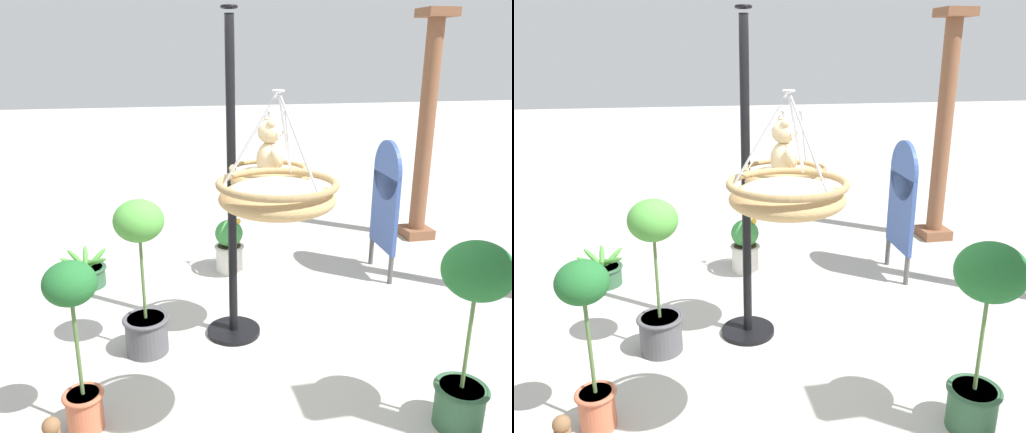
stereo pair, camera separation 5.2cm
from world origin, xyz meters
TOP-DOWN VIEW (x-y plane):
  - ground_plane at (0.00, 0.00)m, footprint 40.00×40.00m
  - display_pole_central at (-0.20, -0.09)m, footprint 0.44×0.44m
  - hanging_basket_with_teddy at (-0.05, 0.16)m, footprint 0.58×0.58m
  - teddy_bear at (-0.05, 0.18)m, footprint 0.31×0.27m
  - hanging_basket_left_high at (-1.12, 0.56)m, footprint 0.52×0.52m
  - hanging_basket_right_low at (1.21, -0.08)m, footprint 0.61×0.61m
  - greenhouse_pillar_left at (-2.10, 2.58)m, footprint 0.37×0.37m
  - potted_plant_fern_front at (-0.06, -0.80)m, footprint 0.37×0.37m
  - potted_plant_flowering_red at (0.76, -1.18)m, footprint 0.31×0.31m
  - potted_plant_tall_leafy at (-1.41, -1.39)m, footprint 0.49×0.48m
  - potted_plant_bushy_green at (1.20, 1.11)m, footprint 0.41×0.41m
  - potted_plant_conical_shrub at (-1.48, 0.07)m, footprint 0.32×0.32m
  - display_sign_board at (-1.10, 1.64)m, footprint 0.60×0.07m

SIDE VIEW (x-z plane):
  - ground_plane at x=0.00m, z-range 0.00..0.00m
  - potted_plant_tall_leafy at x=-1.41m, z-range -0.05..0.32m
  - potted_plant_conical_shrub at x=-1.48m, z-range -0.01..0.59m
  - potted_plant_fern_front at x=-0.06m, z-range 0.04..1.27m
  - potted_plant_flowering_red at x=0.76m, z-range 0.10..1.22m
  - potted_plant_bushy_green at x=1.20m, z-range 0.13..1.36m
  - display_pole_central at x=-0.20m, z-range -0.47..2.09m
  - display_sign_board at x=-1.10m, z-range 0.13..1.56m
  - hanging_basket_left_high at x=-1.12m, z-range 0.75..1.49m
  - greenhouse_pillar_left at x=-2.10m, z-range -0.05..2.69m
  - hanging_basket_with_teddy at x=-0.05m, z-range 1.04..1.67m
  - teddy_bear at x=-0.05m, z-range 1.33..1.77m
  - hanging_basket_right_low at x=1.21m, z-range 1.27..1.88m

